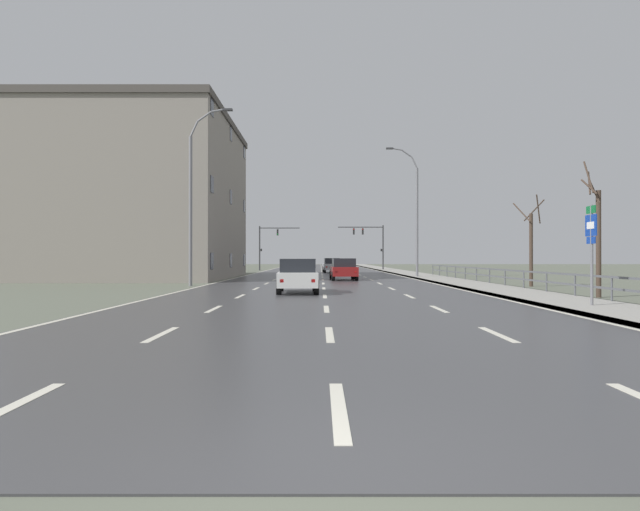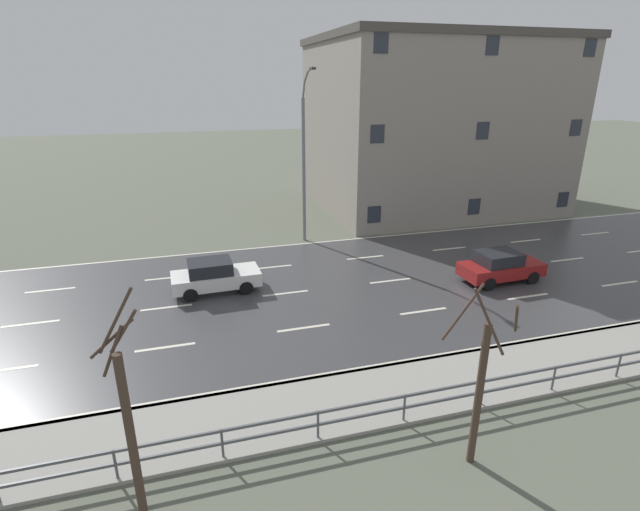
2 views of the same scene
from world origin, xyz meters
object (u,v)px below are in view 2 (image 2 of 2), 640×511
at_px(street_lamp_left_bank, 304,161).
at_px(car_far_left, 500,266).
at_px(brick_building, 431,124).
at_px(car_distant, 215,276).

height_order(street_lamp_left_bank, car_far_left, street_lamp_left_bank).
xyz_separation_m(car_far_left, brick_building, (-15.57, 4.16, 5.51)).
height_order(car_far_left, brick_building, brick_building).
xyz_separation_m(car_distant, brick_building, (-12.87, 17.95, 5.51)).
bearing_deg(street_lamp_left_bank, brick_building, 119.15).
height_order(car_distant, car_far_left, same).
distance_m(street_lamp_left_bank, brick_building, 13.70).
relative_size(car_far_left, brick_building, 0.24).
bearing_deg(brick_building, car_distant, -54.36).
relative_size(street_lamp_left_bank, car_far_left, 2.45).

